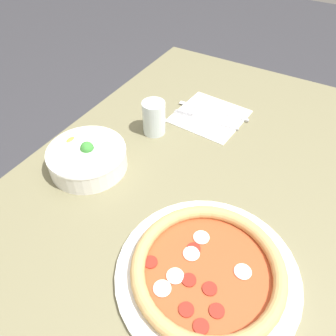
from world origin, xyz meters
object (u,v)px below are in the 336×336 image
Objects in this scene: fork at (206,120)px; knife at (216,112)px; pizza at (208,270)px; bowl at (87,157)px; glass at (154,118)px.

fork is 0.05m from knife.
fork is at bearing 25.70° from pizza.
bowl reaches higher than pizza.
bowl is 0.97× the size of fork.
glass reaches higher than fork.
fork is at bearing -28.40° from bowl.
knife is at bearing -25.80° from bowl.
knife is at bearing -102.05° from fork.
bowl is at bearing 73.13° from pizza.
pizza is 0.47m from fork.
glass reaches higher than knife.
glass is at bearing 44.64° from pizza.
knife is at bearing -33.99° from glass.
knife is 0.20m from glass.
bowl reaches higher than knife.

